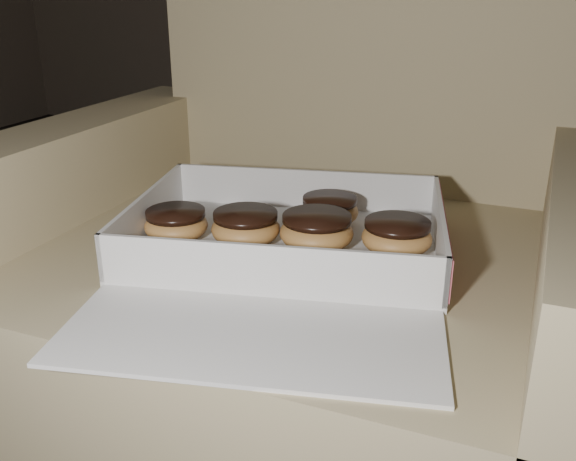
{
  "coord_description": "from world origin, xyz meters",
  "views": [
    {
      "loc": [
        0.77,
        -0.74,
        0.78
      ],
      "look_at": [
        0.45,
        0.03,
        0.45
      ],
      "focal_mm": 40.0,
      "sensor_mm": 36.0,
      "label": 1
    }
  ],
  "objects": [
    {
      "name": "floor",
      "position": [
        0.0,
        0.0,
        0.0
      ],
      "size": [
        4.5,
        4.5,
        0.0
      ],
      "primitive_type": "plane",
      "color": "black",
      "rests_on": "ground"
    },
    {
      "name": "armchair",
      "position": [
        0.45,
        0.11,
        0.3
      ],
      "size": [
        0.9,
        0.76,
        0.94
      ],
      "color": "#93855D",
      "rests_on": "floor"
    },
    {
      "name": "bakery_box",
      "position": [
        0.47,
        -0.02,
        0.44
      ],
      "size": [
        0.51,
        0.57,
        0.07
      ],
      "rotation": [
        0.0,
        0.0,
        0.22
      ],
      "color": "silver",
      "rests_on": "armchair"
    },
    {
      "name": "donut_a",
      "position": [
        0.6,
        0.05,
        0.46
      ],
      "size": [
        0.09,
        0.09,
        0.05
      ],
      "color": "#C78E45",
      "rests_on": "bakery_box"
    },
    {
      "name": "donut_b",
      "position": [
        0.48,
        0.12,
        0.45
      ],
      "size": [
        0.09,
        0.09,
        0.04
      ],
      "color": "#C78E45",
      "rests_on": "bakery_box"
    },
    {
      "name": "donut_c",
      "position": [
        0.5,
        0.02,
        0.46
      ],
      "size": [
        0.1,
        0.1,
        0.05
      ],
      "color": "#C78E45",
      "rests_on": "bakery_box"
    },
    {
      "name": "donut_d",
      "position": [
        0.3,
        -0.02,
        0.45
      ],
      "size": [
        0.09,
        0.09,
        0.04
      ],
      "color": "#C78E45",
      "rests_on": "bakery_box"
    },
    {
      "name": "donut_e",
      "position": [
        0.4,
        0.0,
        0.46
      ],
      "size": [
        0.1,
        0.1,
        0.05
      ],
      "color": "#C78E45",
      "rests_on": "bakery_box"
    },
    {
      "name": "crumb_a",
      "position": [
        0.35,
        -0.08,
        0.43
      ],
      "size": [
        0.01,
        0.01,
        0.0
      ],
      "primitive_type": "ellipsoid",
      "color": "black",
      "rests_on": "bakery_box"
    },
    {
      "name": "crumb_b",
      "position": [
        0.52,
        -0.09,
        0.43
      ],
      "size": [
        0.01,
        0.01,
        0.0
      ],
      "primitive_type": "ellipsoid",
      "color": "black",
      "rests_on": "bakery_box"
    },
    {
      "name": "crumb_c",
      "position": [
        0.65,
        -0.01,
        0.43
      ],
      "size": [
        0.01,
        0.01,
        0.0
      ],
      "primitive_type": "ellipsoid",
      "color": "black",
      "rests_on": "bakery_box"
    },
    {
      "name": "crumb_d",
      "position": [
        0.39,
        -0.11,
        0.43
      ],
      "size": [
        0.01,
        0.01,
        0.0
      ],
      "primitive_type": "ellipsoid",
      "color": "black",
      "rests_on": "bakery_box"
    },
    {
      "name": "crumb_e",
      "position": [
        0.46,
        -0.04,
        0.43
      ],
      "size": [
        0.01,
        0.01,
        0.0
      ],
      "primitive_type": "ellipsoid",
      "color": "black",
      "rests_on": "bakery_box"
    }
  ]
}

